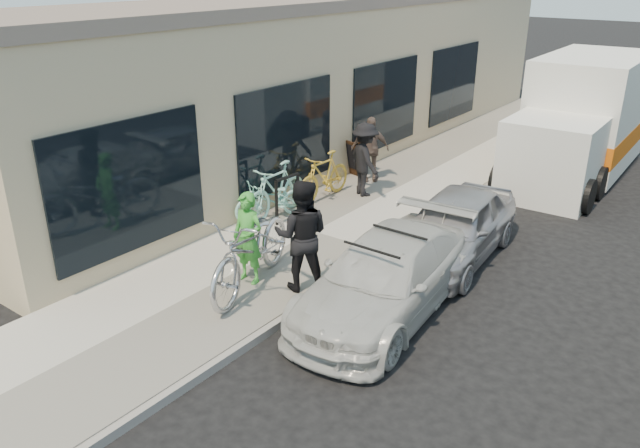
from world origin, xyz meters
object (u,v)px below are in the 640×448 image
Objects in this scene: moving_truck at (581,123)px; sandwich_board at (354,156)px; cruiser_bike_c at (324,176)px; sedan_silver at (454,226)px; tandem_bike at (252,248)px; man_standing at (302,236)px; bystander_b at (370,149)px; woman_rider at (248,238)px; cruiser_bike_b at (271,199)px; sedan_white at (386,277)px; bike_rack at (287,194)px; bystander_a at (365,160)px; cruiser_bike_a at (276,190)px.

sandwich_board is at bearing -138.80° from moving_truck.
sandwich_board is 1.91m from cruiser_bike_c.
sedan_silver is 1.42× the size of tandem_bike.
bystander_b is (-2.07, 5.18, -0.14)m from man_standing.
cruiser_bike_b is (-1.49, 2.26, -0.35)m from woman_rider.
sedan_white reaches higher than sandwich_board.
tandem_bike reaches higher than sedan_white.
sandwich_board is 0.34× the size of tandem_bike.
woman_rider is at bearing -129.63° from sedan_silver.
tandem_bike is at bearing -126.39° from sedan_silver.
cruiser_bike_c is at bearing 108.41° from cruiser_bike_b.
moving_truck is at bearing -131.85° from man_standing.
sedan_white is (3.95, -5.00, -0.01)m from sandwich_board.
tandem_bike is at bearing -34.08° from woman_rider.
man_standing is at bearing -45.63° from bike_rack.
woman_rider is at bearing 129.20° from bystander_a.
cruiser_bike_a is at bearing -69.56° from sandwich_board.
cruiser_bike_a is (0.29, -3.27, 0.10)m from sandwich_board.
man_standing is 4.55m from bystander_a.
woman_rider is 0.89× the size of cruiser_bike_c.
moving_truck is 9.96m from tandem_bike.
cruiser_bike_a is at bearing 117.33° from woman_rider.
cruiser_bike_a is at bearing -120.20° from moving_truck.
sedan_white is at bearing -40.42° from cruiser_bike_c.
bystander_b is at bearing 91.25° from bike_rack.
woman_rider is at bearing -10.21° from man_standing.
bystander_a is at bearing 147.75° from sedan_silver.
man_standing is (0.83, 0.34, 0.15)m from woman_rider.
woman_rider is 0.93× the size of bystander_a.
woman_rider reaches higher than cruiser_bike_c.
sedan_white is at bearing 14.04° from woman_rider.
bike_rack is 3.38m from sedan_silver.
cruiser_bike_b is 3.29m from bystander_b.
man_standing is at bearing -168.93° from sedan_white.
tandem_bike is at bearing 2.05° from man_standing.
moving_truck is 3.85× the size of bystander_b.
sandwich_board is 3.28m from cruiser_bike_a.
bystander_a reaches higher than sedan_white.
moving_truck reaches higher than sedan_white.
cruiser_bike_b is at bearing -172.02° from sedan_silver.
moving_truck is 5.47m from bystander_b.
bystander_b reaches higher than sedan_white.
bike_rack is 2.88m from man_standing.
man_standing reaches higher than sandwich_board.
bystander_b is at bearing 120.33° from sedan_white.
cruiser_bike_a is at bearing 100.76° from bystander_a.
sedan_silver reaches higher than sedan_white.
moving_truck is 3.89× the size of woman_rider.
cruiser_bike_c is at bearing 81.82° from cruiser_bike_a.
man_standing reaches higher than sedan_white.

